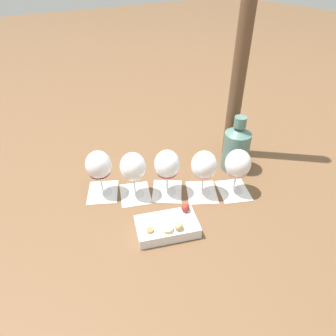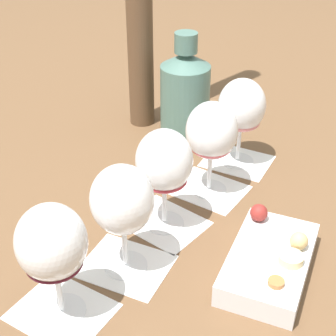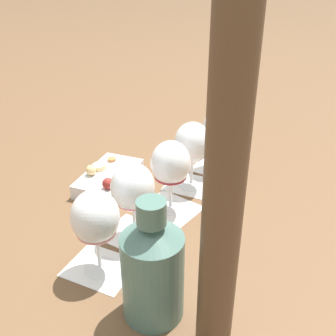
% 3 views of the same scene
% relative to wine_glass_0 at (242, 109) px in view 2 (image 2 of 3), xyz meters
% --- Properties ---
extents(ground_plane, '(8.00, 8.00, 0.00)m').
position_rel_wine_glass_0_xyz_m(ground_plane, '(0.20, -0.12, -0.11)').
color(ground_plane, brown).
extents(tasting_card_0, '(0.14, 0.15, 0.00)m').
position_rel_wine_glass_0_xyz_m(tasting_card_0, '(0.00, 0.00, -0.11)').
color(tasting_card_0, white).
rests_on(tasting_card_0, ground_plane).
extents(tasting_card_1, '(0.15, 0.15, 0.00)m').
position_rel_wine_glass_0_xyz_m(tasting_card_1, '(0.10, -0.05, -0.11)').
color(tasting_card_1, white).
rests_on(tasting_card_1, ground_plane).
extents(tasting_card_2, '(0.15, 0.15, 0.00)m').
position_rel_wine_glass_0_xyz_m(tasting_card_2, '(0.20, -0.12, -0.11)').
color(tasting_card_2, white).
rests_on(tasting_card_2, ground_plane).
extents(tasting_card_3, '(0.13, 0.15, 0.00)m').
position_rel_wine_glass_0_xyz_m(tasting_card_3, '(0.30, -0.17, -0.11)').
color(tasting_card_3, white).
rests_on(tasting_card_3, ground_plane).
extents(tasting_card_4, '(0.14, 0.15, 0.00)m').
position_rel_wine_glass_0_xyz_m(tasting_card_4, '(0.38, -0.24, -0.11)').
color(tasting_card_4, white).
rests_on(tasting_card_4, ground_plane).
extents(wine_glass_0, '(0.08, 0.08, 0.16)m').
position_rel_wine_glass_0_xyz_m(wine_glass_0, '(0.00, 0.00, 0.00)').
color(wine_glass_0, white).
rests_on(wine_glass_0, tasting_card_0).
extents(wine_glass_1, '(0.08, 0.08, 0.16)m').
position_rel_wine_glass_0_xyz_m(wine_glass_1, '(0.10, -0.05, -0.00)').
color(wine_glass_1, white).
rests_on(wine_glass_1, tasting_card_1).
extents(wine_glass_2, '(0.08, 0.08, 0.16)m').
position_rel_wine_glass_0_xyz_m(wine_glass_2, '(0.20, -0.12, 0.00)').
color(wine_glass_2, white).
rests_on(wine_glass_2, tasting_card_2).
extents(wine_glass_3, '(0.08, 0.08, 0.16)m').
position_rel_wine_glass_0_xyz_m(wine_glass_3, '(0.30, -0.17, -0.00)').
color(wine_glass_3, white).
rests_on(wine_glass_3, tasting_card_3).
extents(wine_glass_4, '(0.08, 0.08, 0.16)m').
position_rel_wine_glass_0_xyz_m(wine_glass_4, '(0.38, -0.24, 0.00)').
color(wine_glass_4, white).
rests_on(wine_glass_4, tasting_card_4).
extents(ceramic_vase, '(0.10, 0.10, 0.21)m').
position_rel_wine_glass_0_xyz_m(ceramic_vase, '(-0.09, -0.10, -0.02)').
color(ceramic_vase, '#4C7066').
rests_on(ceramic_vase, ground_plane).
extents(snack_dish, '(0.20, 0.16, 0.06)m').
position_rel_wine_glass_0_xyz_m(snack_dish, '(0.29, 0.03, -0.09)').
color(snack_dish, silver).
rests_on(snack_dish, ground_plane).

